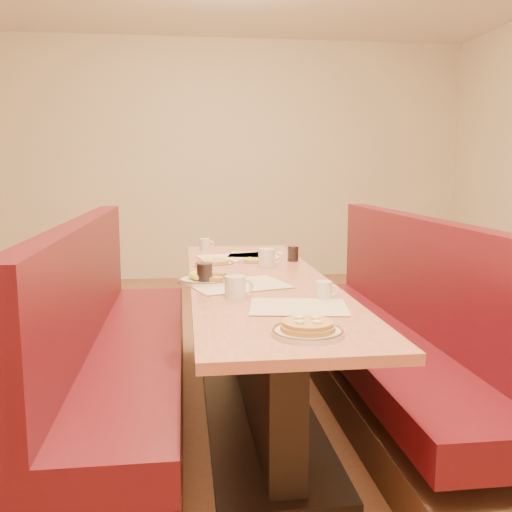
{
  "coord_description": "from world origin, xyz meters",
  "views": [
    {
      "loc": [
        -0.37,
        -2.84,
        1.31
      ],
      "look_at": [
        0.0,
        0.12,
        0.85
      ],
      "focal_mm": 40.0,
      "sensor_mm": 36.0,
      "label": 1
    }
  ],
  "objects": [
    {
      "name": "coffee_mug_c",
      "position": [
        0.1,
        0.35,
        0.8
      ],
      "size": [
        0.14,
        0.1,
        0.1
      ],
      "rotation": [
        0.0,
        0.0,
        -0.11
      ],
      "color": "silver",
      "rests_on": "diner_table"
    },
    {
      "name": "coffee_mug_d",
      "position": [
        -0.23,
        1.1,
        0.79
      ],
      "size": [
        0.1,
        0.07,
        0.08
      ],
      "rotation": [
        0.0,
        0.0,
        -0.22
      ],
      "color": "silver",
      "rests_on": "diner_table"
    },
    {
      "name": "pancake_plate",
      "position": [
        0.03,
        -1.01,
        0.77
      ],
      "size": [
        0.25,
        0.25,
        0.06
      ],
      "rotation": [
        0.0,
        0.0,
        0.21
      ],
      "color": "silver",
      "rests_on": "diner_table"
    },
    {
      "name": "booth_right",
      "position": [
        0.73,
        0.0,
        0.36
      ],
      "size": [
        0.55,
        2.5,
        1.05
      ],
      "color": "#4C3326",
      "rests_on": "ground"
    },
    {
      "name": "soda_tumbler_mid",
      "position": [
        0.28,
        0.53,
        0.8
      ],
      "size": [
        0.07,
        0.07,
        0.09
      ],
      "color": "black",
      "rests_on": "diner_table"
    },
    {
      "name": "extra_plate_far",
      "position": [
        -0.2,
        0.41,
        0.77
      ],
      "size": [
        0.23,
        0.23,
        0.05
      ],
      "rotation": [
        0.0,
        0.0,
        -0.35
      ],
      "color": "silver",
      "rests_on": "diner_table"
    },
    {
      "name": "ground",
      "position": [
        0.0,
        0.0,
        0.0
      ],
      "size": [
        8.0,
        8.0,
        0.0
      ],
      "primitive_type": "plane",
      "color": "#9E6647",
      "rests_on": "ground"
    },
    {
      "name": "extra_plate_mid",
      "position": [
        0.03,
        0.46,
        0.76
      ],
      "size": [
        0.19,
        0.19,
        0.04
      ],
      "rotation": [
        0.0,
        0.0,
        -0.03
      ],
      "color": "silver",
      "rests_on": "diner_table"
    },
    {
      "name": "booth_left",
      "position": [
        -0.73,
        0.0,
        0.36
      ],
      "size": [
        0.55,
        2.5,
        1.05
      ],
      "color": "#4C3326",
      "rests_on": "ground"
    },
    {
      "name": "diner_table",
      "position": [
        0.0,
        0.0,
        0.37
      ],
      "size": [
        0.7,
        2.5,
        0.75
      ],
      "color": "black",
      "rests_on": "ground"
    },
    {
      "name": "soda_tumbler_near",
      "position": [
        -0.28,
        -0.11,
        0.8
      ],
      "size": [
        0.08,
        0.08,
        0.1
      ],
      "color": "black",
      "rests_on": "diner_table"
    },
    {
      "name": "room_envelope",
      "position": [
        0.0,
        0.0,
        1.93
      ],
      "size": [
        6.04,
        8.04,
        2.82
      ],
      "color": "beige",
      "rests_on": "ground"
    },
    {
      "name": "eggs_plate",
      "position": [
        -0.28,
        -0.06,
        0.77
      ],
      "size": [
        0.28,
        0.28,
        0.06
      ],
      "rotation": [
        0.0,
        0.0,
        -0.38
      ],
      "color": "silver",
      "rests_on": "diner_table"
    },
    {
      "name": "placemat_near_right",
      "position": [
        0.08,
        -0.63,
        0.75
      ],
      "size": [
        0.43,
        0.35,
        0.0
      ],
      "primitive_type": "cube",
      "rotation": [
        0.0,
        0.0,
        -0.16
      ],
      "color": "beige",
      "rests_on": "diner_table"
    },
    {
      "name": "placemat_far_left",
      "position": [
        -0.05,
        0.69,
        0.75
      ],
      "size": [
        0.51,
        0.43,
        0.0
      ],
      "primitive_type": "cube",
      "rotation": [
        0.0,
        0.0,
        0.25
      ],
      "color": "beige",
      "rests_on": "diner_table"
    },
    {
      "name": "coffee_mug_b",
      "position": [
        -0.16,
        -0.43,
        0.8
      ],
      "size": [
        0.13,
        0.09,
        0.1
      ],
      "rotation": [
        0.0,
        0.0,
        0.29
      ],
      "color": "silver",
      "rests_on": "diner_table"
    },
    {
      "name": "placemat_far_right",
      "position": [
        0.08,
        0.79,
        0.75
      ],
      "size": [
        0.38,
        0.32,
        0.0
      ],
      "primitive_type": "cube",
      "rotation": [
        0.0,
        0.0,
        -0.19
      ],
      "color": "beige",
      "rests_on": "diner_table"
    },
    {
      "name": "coffee_mug_a",
      "position": [
        0.22,
        -0.48,
        0.79
      ],
      "size": [
        0.1,
        0.07,
        0.08
      ],
      "rotation": [
        0.0,
        0.0,
        -0.35
      ],
      "color": "silver",
      "rests_on": "diner_table"
    },
    {
      "name": "placemat_near_left",
      "position": [
        -0.12,
        -0.16,
        0.75
      ],
      "size": [
        0.52,
        0.45,
        0.0
      ],
      "primitive_type": "cube",
      "rotation": [
        0.0,
        0.0,
        0.29
      ],
      "color": "beige",
      "rests_on": "diner_table"
    }
  ]
}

